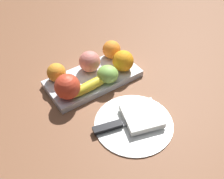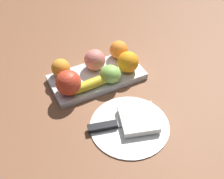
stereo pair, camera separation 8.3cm
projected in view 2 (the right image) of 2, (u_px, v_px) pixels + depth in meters
ground_plane at (98, 85)px, 1.00m from camera, size 2.40×2.40×0.00m
fruit_tray at (97, 77)px, 1.01m from camera, size 0.32×0.16×0.02m
apple at (68, 83)px, 0.91m from camera, size 0.08×0.08×0.08m
banana at (94, 83)px, 0.94m from camera, size 0.20×0.05×0.03m
orange_near_apple at (128, 62)px, 0.99m from camera, size 0.07×0.07×0.07m
orange_near_banana at (61, 68)px, 0.98m from camera, size 0.06×0.06×0.06m
orange_center at (119, 50)px, 1.05m from camera, size 0.07×0.07×0.07m
peach at (95, 60)px, 1.00m from camera, size 0.07×0.07×0.07m
grape_bunch at (111, 74)px, 0.96m from camera, size 0.10×0.10×0.06m
dinner_plate at (130, 125)px, 0.86m from camera, size 0.24×0.24×0.01m
folded_napkin at (138, 119)px, 0.86m from camera, size 0.14×0.14×0.02m
knife at (108, 126)px, 0.85m from camera, size 0.18×0.07×0.01m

